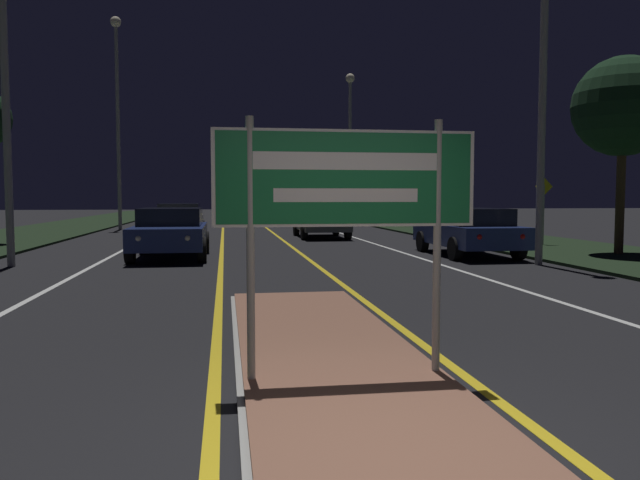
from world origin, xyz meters
TOP-DOWN VIEW (x-y plane):
  - ground_plane at (0.00, 0.00)m, footprint 160.00×160.00m
  - median_island at (0.00, 1.84)m, footprint 1.92×9.69m
  - verge_right at (9.50, 20.00)m, footprint 5.00×100.00m
  - centre_line_yellow_left at (-1.15, 25.00)m, footprint 0.12×70.00m
  - centre_line_yellow_right at (1.15, 25.00)m, footprint 0.12×70.00m
  - lane_line_white_left at (-4.20, 25.00)m, footprint 0.12×70.00m
  - lane_line_white_right at (4.20, 25.00)m, footprint 0.12×70.00m
  - edge_line_white_left at (-7.20, 25.00)m, footprint 0.10×70.00m
  - edge_line_white_right at (7.20, 25.00)m, footprint 0.10×70.00m
  - highway_sign at (0.00, 1.84)m, footprint 2.31×0.07m
  - streetlight_left_far at (-6.31, 29.28)m, footprint 0.54×0.54m
  - streetlight_right_near at (6.56, 10.74)m, footprint 0.47×0.47m
  - streetlight_right_far at (6.32, 32.98)m, footprint 0.54×0.54m
  - car_receding_0 at (5.77, 13.27)m, footprint 1.98×4.44m
  - car_receding_1 at (2.84, 21.64)m, footprint 1.95×4.38m
  - car_approaching_0 at (-2.51, 13.90)m, footprint 1.99×4.28m
  - car_approaching_1 at (-2.88, 22.45)m, footprint 1.93×4.17m
  - warning_sign at (9.44, 15.89)m, footprint 0.60×0.06m
  - roadside_palm_right at (9.83, 12.40)m, footprint 2.74×2.74m

SIDE VIEW (x-z plane):
  - ground_plane at x=0.00m, z-range 0.00..0.00m
  - centre_line_yellow_left at x=-1.15m, z-range 0.00..0.01m
  - centre_line_yellow_right at x=1.15m, z-range 0.00..0.01m
  - lane_line_white_left at x=-4.20m, z-range 0.00..0.01m
  - lane_line_white_right at x=4.20m, z-range 0.00..0.01m
  - edge_line_white_left at x=-7.20m, z-range 0.00..0.01m
  - edge_line_white_right at x=7.20m, z-range 0.00..0.01m
  - verge_right at x=9.50m, z-range 0.00..0.08m
  - median_island at x=0.00m, z-range -0.01..0.09m
  - car_receding_0 at x=5.77m, z-range 0.04..1.39m
  - car_approaching_0 at x=-2.51m, z-range 0.05..1.40m
  - car_approaching_1 at x=-2.88m, z-range 0.04..1.43m
  - car_receding_1 at x=2.84m, z-range 0.03..1.56m
  - warning_sign at x=9.44m, z-range 0.31..2.54m
  - highway_sign at x=0.00m, z-range 0.60..2.85m
  - roadside_palm_right at x=9.83m, z-range 1.41..6.85m
  - streetlight_right_far at x=6.32m, z-range 1.38..10.28m
  - streetlight_right_near at x=6.56m, z-range 1.05..11.06m
  - streetlight_left_far at x=-6.31m, z-range 1.45..12.06m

